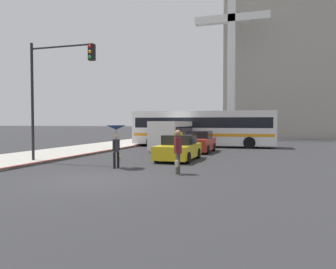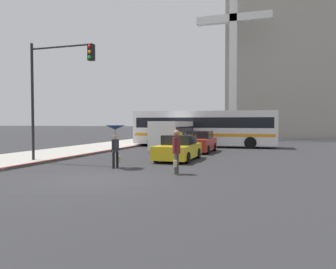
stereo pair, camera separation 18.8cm
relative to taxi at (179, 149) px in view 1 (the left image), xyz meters
The scene contains 10 objects.
ground_plane 7.07m from the taxi, 100.82° to the right, with size 300.00×300.00×0.00m, color #2D2D30.
taxi is the anchor object (origin of this frame).
sedan_red 5.19m from the taxi, 89.41° to the left, with size 1.91×4.10×1.50m.
ambulance_van 6.91m from the taxi, 109.57° to the left, with size 2.13×5.78×2.20m.
city_bus 10.38m from the taxi, 93.87° to the left, with size 12.23×3.21×3.09m.
pedestrian_with_umbrella 4.51m from the taxi, 115.17° to the right, with size 0.91×0.91×1.99m.
pedestrian_man 4.95m from the taxi, 74.83° to the right, with size 0.35×0.62×1.82m.
traffic_light 7.52m from the taxi, 148.74° to the right, with size 3.75×0.38×6.25m.
building_tower_near 34.91m from the taxi, 78.52° to the left, with size 14.49×8.77×34.10m.
monument_cross 25.34m from the taxi, 89.25° to the left, with size 8.97×0.90×20.39m.
Camera 1 is at (6.24, -10.74, 2.13)m, focal length 35.00 mm.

